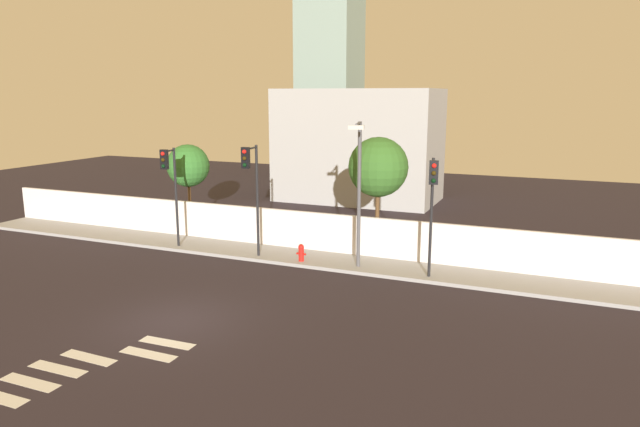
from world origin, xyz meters
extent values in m
plane|color=#282127|center=(0.00, 0.00, 0.00)|extent=(80.00, 80.00, 0.00)
cube|color=#969696|center=(0.00, 8.20, 0.07)|extent=(36.00, 2.40, 0.15)
cube|color=silver|center=(0.00, 9.49, 1.05)|extent=(36.00, 0.18, 1.80)
cube|color=silver|center=(-0.93, -4.95, 0.00)|extent=(1.80, 0.45, 0.01)
cube|color=silver|center=(-0.87, -4.10, 0.00)|extent=(1.80, 0.45, 0.01)
cube|color=silver|center=(-0.59, -3.25, 0.00)|extent=(1.81, 0.49, 0.01)
cube|color=silver|center=(0.83, -2.40, 0.00)|extent=(1.80, 0.45, 0.01)
cube|color=silver|center=(0.84, -1.55, 0.00)|extent=(1.81, 0.50, 0.01)
cylinder|color=black|center=(-1.04, 7.55, 2.67)|extent=(0.12, 0.12, 5.05)
cylinder|color=black|center=(-0.97, 6.97, 5.10)|extent=(0.21, 1.16, 0.08)
cube|color=black|center=(-0.91, 6.40, 4.75)|extent=(0.36, 0.24, 0.90)
sphere|color=red|center=(-0.90, 6.28, 5.02)|extent=(0.18, 0.18, 0.18)
sphere|color=#33260A|center=(-0.90, 6.28, 4.74)|extent=(0.18, 0.18, 0.18)
sphere|color=black|center=(-0.90, 6.28, 4.46)|extent=(0.18, 0.18, 0.18)
cylinder|color=black|center=(6.82, 7.55, 2.56)|extent=(0.12, 0.12, 4.81)
cylinder|color=black|center=(6.93, 7.08, 4.86)|extent=(0.30, 0.95, 0.08)
cube|color=black|center=(7.04, 6.62, 4.51)|extent=(0.38, 0.27, 0.90)
sphere|color=red|center=(7.07, 6.50, 4.78)|extent=(0.18, 0.18, 0.18)
sphere|color=#33260A|center=(7.07, 6.50, 4.50)|extent=(0.18, 0.18, 0.18)
sphere|color=black|center=(7.07, 6.50, 4.22)|extent=(0.18, 0.18, 0.18)
cylinder|color=black|center=(-5.47, 7.55, 2.53)|extent=(0.12, 0.12, 4.77)
cylinder|color=black|center=(-5.39, 7.09, 4.82)|extent=(0.23, 0.94, 0.08)
cube|color=black|center=(-5.32, 6.63, 4.47)|extent=(0.37, 0.25, 0.90)
sphere|color=red|center=(-5.30, 6.51, 4.74)|extent=(0.18, 0.18, 0.18)
sphere|color=#33260A|center=(-5.30, 6.51, 4.46)|extent=(0.18, 0.18, 0.18)
sphere|color=black|center=(-5.30, 6.51, 4.18)|extent=(0.18, 0.18, 0.18)
cylinder|color=#4C4C51|center=(3.71, 7.75, 3.22)|extent=(0.16, 0.16, 6.14)
cylinder|color=#4C4C51|center=(3.89, 7.00, 6.24)|extent=(0.46, 1.52, 0.10)
cube|color=beige|center=(4.07, 6.26, 6.14)|extent=(0.64, 0.37, 0.16)
cylinder|color=red|center=(1.14, 7.50, 0.44)|extent=(0.24, 0.24, 0.59)
sphere|color=red|center=(1.14, 7.50, 0.78)|extent=(0.26, 0.26, 0.26)
cylinder|color=red|center=(0.97, 7.50, 0.47)|extent=(0.10, 0.09, 0.09)
cylinder|color=red|center=(1.31, 7.50, 0.47)|extent=(0.10, 0.09, 0.09)
cylinder|color=brown|center=(-6.86, 10.54, 1.52)|extent=(0.17, 0.17, 3.05)
sphere|color=#306D2A|center=(-6.86, 10.54, 3.67)|extent=(2.26, 2.26, 2.26)
cylinder|color=brown|center=(3.66, 10.54, 1.67)|extent=(0.19, 0.19, 3.34)
sphere|color=#326224|center=(3.66, 10.54, 4.10)|extent=(2.76, 2.76, 2.76)
cube|color=#A3A3A3|center=(-1.79, 23.49, 3.88)|extent=(10.96, 6.00, 7.75)
camera|label=1|loc=(11.44, -14.67, 7.39)|focal=32.23mm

